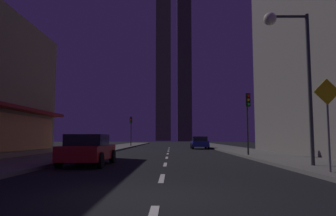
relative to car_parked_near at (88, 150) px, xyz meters
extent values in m
cube|color=black|center=(3.60, 24.16, -0.79)|extent=(78.00, 136.00, 0.10)
cube|color=#605E59|center=(10.60, 24.16, -0.67)|extent=(4.00, 76.00, 0.15)
cube|color=#605E59|center=(-3.40, 24.16, -0.67)|extent=(4.00, 76.00, 0.15)
cube|color=silver|center=(3.60, -4.64, -0.73)|extent=(0.16, 2.20, 0.01)
cube|color=silver|center=(3.60, 0.56, -0.73)|extent=(0.16, 2.20, 0.01)
cube|color=silver|center=(3.60, 5.76, -0.73)|extent=(0.16, 2.20, 0.01)
cube|color=silver|center=(3.60, 10.96, -0.73)|extent=(0.16, 2.20, 0.01)
cube|color=silver|center=(3.60, 16.16, -0.73)|extent=(0.16, 2.20, 0.01)
cube|color=silver|center=(3.60, 21.36, -0.73)|extent=(0.16, 2.20, 0.01)
cube|color=silver|center=(3.60, 26.56, -0.73)|extent=(0.16, 2.20, 0.01)
cube|color=maroon|center=(-5.00, 2.06, 2.26)|extent=(0.90, 15.41, 0.20)
cube|color=brown|center=(0.19, 129.99, 32.30)|extent=(6.82, 7.13, 66.09)
cube|color=#4A4637|center=(8.99, 107.80, 38.60)|extent=(5.55, 5.27, 78.68)
cube|color=#B21919|center=(0.00, 0.05, -0.13)|extent=(1.80, 4.20, 0.65)
cube|color=black|center=(0.00, -0.15, 0.43)|extent=(1.64, 2.00, 0.55)
cylinder|color=black|center=(-0.88, 1.45, -0.40)|extent=(0.22, 0.68, 0.68)
cylinder|color=black|center=(0.88, 1.45, -0.40)|extent=(0.22, 0.68, 0.68)
cylinder|color=black|center=(-0.88, -1.35, -0.40)|extent=(0.22, 0.68, 0.68)
cylinder|color=black|center=(0.88, -1.35, -0.40)|extent=(0.22, 0.68, 0.68)
sphere|color=white|center=(-0.55, 2.10, -0.08)|extent=(0.18, 0.18, 0.18)
sphere|color=white|center=(0.55, 2.10, -0.08)|extent=(0.18, 0.18, 0.18)
cube|color=navy|center=(7.20, 22.49, -0.13)|extent=(1.80, 4.20, 0.65)
cube|color=black|center=(7.20, 22.29, 0.43)|extent=(1.64, 2.00, 0.55)
cylinder|color=black|center=(6.32, 23.89, -0.40)|extent=(0.22, 0.68, 0.68)
cylinder|color=black|center=(8.08, 23.89, -0.40)|extent=(0.22, 0.68, 0.68)
cylinder|color=black|center=(6.32, 21.09, -0.40)|extent=(0.22, 0.68, 0.68)
cylinder|color=black|center=(8.08, 21.09, -0.40)|extent=(0.22, 0.68, 0.68)
sphere|color=white|center=(6.65, 24.54, -0.08)|extent=(0.18, 0.18, 0.18)
sphere|color=white|center=(7.75, 24.54, -0.08)|extent=(0.18, 0.18, 0.18)
cylinder|color=#B2B2B2|center=(-2.30, 15.90, -0.32)|extent=(0.22, 0.22, 0.55)
sphere|color=#B2B2B2|center=(-2.30, 15.90, -0.04)|extent=(0.21, 0.21, 0.21)
cylinder|color=#B2B2B2|center=(-2.30, 15.90, -0.56)|extent=(0.30, 0.30, 0.06)
cylinder|color=#B2B2B2|center=(-2.46, 15.90, -0.29)|extent=(0.10, 0.10, 0.10)
cylinder|color=#B2B2B2|center=(-2.14, 15.90, -0.29)|extent=(0.10, 0.10, 0.10)
cylinder|color=#2D2D2D|center=(9.10, 6.73, 1.51)|extent=(0.12, 0.12, 4.20)
cube|color=black|center=(9.10, 6.53, 3.11)|extent=(0.32, 0.24, 0.90)
sphere|color=red|center=(9.10, 6.40, 3.39)|extent=(0.18, 0.18, 0.18)
sphere|color=#F2B20C|center=(9.10, 6.40, 3.11)|extent=(0.18, 0.18, 0.18)
sphere|color=#19D833|center=(9.10, 6.40, 2.83)|extent=(0.18, 0.18, 0.18)
cylinder|color=#2D2D2D|center=(-1.90, 30.43, 1.51)|extent=(0.12, 0.12, 4.20)
cube|color=black|center=(-1.90, 30.23, 3.11)|extent=(0.32, 0.24, 0.90)
sphere|color=red|center=(-1.90, 30.10, 3.39)|extent=(0.18, 0.18, 0.18)
sphere|color=#F2B20C|center=(-1.90, 30.10, 3.11)|extent=(0.18, 0.18, 0.18)
sphere|color=#19D833|center=(-1.90, 30.10, 2.83)|extent=(0.18, 0.18, 0.18)
cylinder|color=#38383D|center=(9.80, -1.49, 2.66)|extent=(0.16, 0.16, 6.50)
cylinder|color=#38383D|center=(9.00, -1.49, 5.81)|extent=(1.60, 0.12, 0.12)
sphere|color=#FCF7CC|center=(8.20, -1.49, 5.71)|extent=(0.56, 0.56, 0.56)
cylinder|color=slate|center=(9.20, -4.12, 0.61)|extent=(0.08, 0.08, 2.40)
cube|color=yellow|center=(9.20, -4.15, 2.11)|extent=(0.91, 0.03, 0.91)
camera|label=1|loc=(3.90, -14.83, 0.54)|focal=33.73mm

